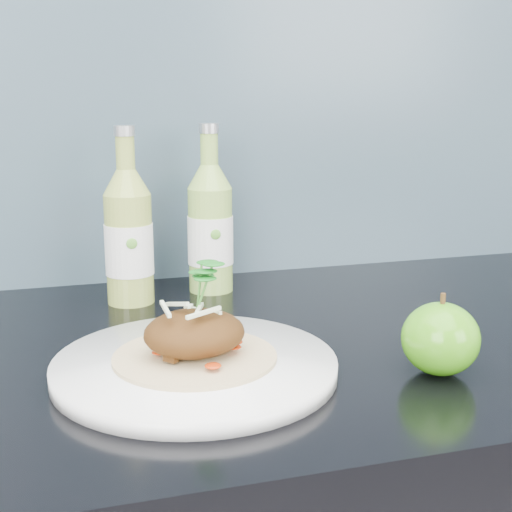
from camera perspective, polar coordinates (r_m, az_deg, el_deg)
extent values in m
cube|color=#6A90A7|center=(1.04, -6.50, 17.40)|extent=(4.00, 0.02, 0.70)
cylinder|color=white|center=(0.71, -4.90, -8.79)|extent=(0.32, 0.32, 0.02)
cylinder|color=tan|center=(0.70, -4.91, -8.03)|extent=(0.16, 0.16, 0.00)
ellipsoid|color=#4D2C0E|center=(0.69, -4.95, -6.17)|extent=(0.10, 0.08, 0.04)
ellipsoid|color=#3B9710|center=(0.72, 14.54, -6.43)|extent=(0.08, 0.08, 0.07)
cylinder|color=#472D14|center=(0.71, 14.72, -3.46)|extent=(0.01, 0.00, 0.01)
cylinder|color=#96AA47|center=(0.93, -10.11, 0.54)|extent=(0.07, 0.07, 0.14)
cone|color=#96AA47|center=(0.92, -10.32, 5.86)|extent=(0.06, 0.06, 0.03)
cylinder|color=#96AA47|center=(0.91, -10.42, 8.14)|extent=(0.02, 0.02, 0.04)
cylinder|color=silver|center=(0.91, -10.49, 9.83)|extent=(0.03, 0.03, 0.01)
cylinder|color=white|center=(0.93, -10.11, 0.57)|extent=(0.07, 0.07, 0.07)
ellipsoid|color=#59A533|center=(0.90, -9.91, 0.98)|extent=(0.01, 0.00, 0.01)
cylinder|color=#8BB64B|center=(0.98, -3.66, 1.29)|extent=(0.08, 0.08, 0.14)
cone|color=#8BB64B|center=(0.96, -3.74, 6.37)|extent=(0.06, 0.06, 0.03)
cylinder|color=#8BB64B|center=(0.96, -3.77, 8.55)|extent=(0.02, 0.02, 0.04)
cylinder|color=silver|center=(0.96, -3.80, 10.16)|extent=(0.03, 0.03, 0.01)
cylinder|color=white|center=(0.98, -3.66, 1.31)|extent=(0.08, 0.08, 0.07)
ellipsoid|color=#59A533|center=(0.94, -3.25, 1.73)|extent=(0.01, 0.00, 0.01)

